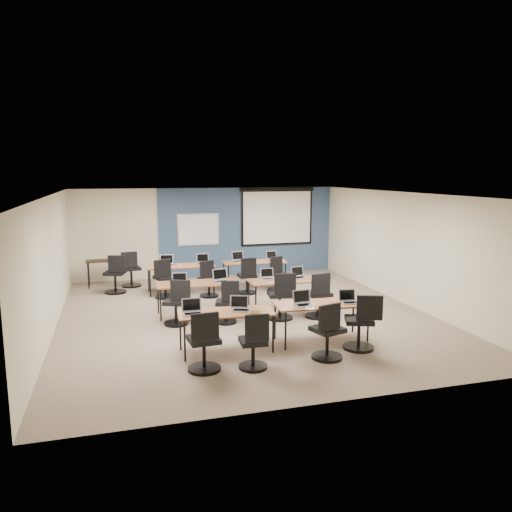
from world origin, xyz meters
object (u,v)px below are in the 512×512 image
object	(u,v)px
laptop_4	(180,282)
task_chair_10	(247,279)
task_chair_6	(281,300)
laptop_8	(167,263)
task_chair_1	(254,346)
training_table_front_left	(226,314)
projector_screen	(277,213)
task_chair_7	(319,299)
laptop_2	(303,301)
laptop_6	(268,276)
training_table_mid_right	(286,282)
laptop_1	(240,307)
task_chair_11	(276,276)
spare_chair_b	(116,277)
laptop_0	(192,310)
training_table_front_right	(322,306)
task_chair_4	(177,306)
task_chair_5	(227,306)
task_chair_0	(204,346)
laptop_9	(203,261)
task_chair_3	(361,327)
laptop_5	(221,278)
laptop_3	(349,300)
training_table_mid_left	(196,285)
task_chair_8	(165,282)
utility_table	(101,264)
training_table_back_left	(181,267)
task_chair_2	(328,336)
spare_chair_a	(131,272)
task_chair_9	(208,282)
laptop_11	(272,258)
training_table_back_right	(255,263)
whiteboard	(198,230)

from	to	relation	value
laptop_4	task_chair_10	distance (m)	2.56
task_chair_6	laptop_8	bearing A→B (deg)	131.59
task_chair_1	training_table_front_left	bearing A→B (deg)	108.87
projector_screen	task_chair_7	size ratio (longest dim) A/B	2.33
task_chair_1	laptop_2	distance (m)	1.63
laptop_6	laptop_2	bearing A→B (deg)	-93.25
training_table_mid_right	laptop_1	distance (m)	2.72
task_chair_11	spare_chair_b	xyz separation A→B (m)	(-4.19, 0.86, 0.04)
task_chair_6	laptop_0	bearing A→B (deg)	-135.94
laptop_2	spare_chair_b	size ratio (longest dim) A/B	0.34
training_table_front_right	task_chair_1	distance (m)	1.92
task_chair_4	spare_chair_b	xyz separation A→B (m)	(-1.21, 3.25, 0.02)
task_chair_1	laptop_4	world-z (taller)	laptop_4
task_chair_5	task_chair_0	bearing A→B (deg)	-92.64
task_chair_1	laptop_9	distance (m)	5.79
task_chair_3	laptop_5	bearing A→B (deg)	143.24
laptop_3	spare_chair_b	world-z (taller)	spare_chair_b
projector_screen	laptop_3	world-z (taller)	projector_screen
training_table_mid_left	task_chair_8	xyz separation A→B (m)	(-0.54, 1.70, -0.26)
task_chair_4	laptop_5	world-z (taller)	laptop_5
laptop_0	task_chair_8	distance (m)	4.15
laptop_3	utility_table	distance (m)	7.56
laptop_6	task_chair_6	bearing A→B (deg)	-89.52
training_table_back_left	task_chair_1	world-z (taller)	task_chair_1
training_table_mid_left	laptop_1	xyz separation A→B (m)	(0.40, -2.43, 0.11)
laptop_3	task_chair_6	xyz separation A→B (m)	(-0.80, 1.62, -0.35)
laptop_5	task_chair_6	world-z (taller)	task_chair_6
laptop_4	task_chair_2	bearing A→B (deg)	-51.05
training_table_mid_left	task_chair_5	distance (m)	1.04
task_chair_1	laptop_3	bearing A→B (deg)	26.88
task_chair_11	spare_chair_a	xyz separation A→B (m)	(-3.77, 1.52, 0.03)
laptop_8	task_chair_4	bearing A→B (deg)	-79.01
spare_chair_a	spare_chair_b	world-z (taller)	spare_chair_b
laptop_1	task_chair_8	bearing A→B (deg)	122.40
task_chair_9	task_chair_10	distance (m)	1.05
training_table_mid_left	laptop_3	bearing A→B (deg)	-43.49
task_chair_5	utility_table	xyz separation A→B (m)	(-2.61, 4.34, 0.26)
task_chair_1	laptop_11	xyz separation A→B (m)	(2.15, 5.75, 0.40)
laptop_9	task_chair_9	xyz separation A→B (m)	(-0.02, -0.87, -0.39)
utility_table	spare_chair_a	world-z (taller)	spare_chair_a
task_chair_1	laptop_2	bearing A→B (deg)	42.70
task_chair_1	task_chair_5	xyz separation A→B (m)	(0.12, 2.56, -0.01)
laptop_11	utility_table	bearing A→B (deg)	156.01
projector_screen	laptop_2	distance (m)	6.76
training_table_back_right	task_chair_0	world-z (taller)	task_chair_0
training_table_back_right	spare_chair_a	world-z (taller)	spare_chair_a
projector_screen	training_table_mid_left	distance (m)	5.32
laptop_8	laptop_11	world-z (taller)	laptop_8
projector_screen	task_chair_2	xyz separation A→B (m)	(-1.52, -7.39, -1.47)
whiteboard	task_chair_6	xyz separation A→B (m)	(0.97, -4.96, -1.01)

